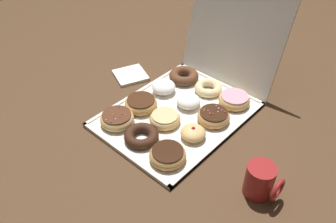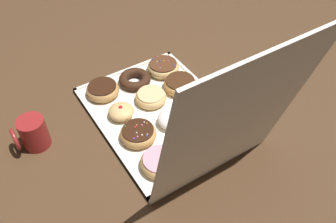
# 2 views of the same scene
# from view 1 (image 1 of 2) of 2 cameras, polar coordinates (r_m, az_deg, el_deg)

# --- Properties ---
(ground_plane) EXTENTS (3.00, 3.00, 0.00)m
(ground_plane) POSITION_cam_1_polar(r_m,az_deg,el_deg) (1.25, 1.53, -0.73)
(ground_plane) COLOR #4C331E
(donut_box) EXTENTS (0.41, 0.53, 0.01)m
(donut_box) POSITION_cam_1_polar(r_m,az_deg,el_deg) (1.24, 1.54, -0.54)
(donut_box) COLOR silver
(donut_box) RESTS_ON ground
(box_lid_open) EXTENTS (0.41, 0.13, 0.50)m
(box_lid_open) POSITION_cam_1_polar(r_m,az_deg,el_deg) (1.34, 11.35, 14.41)
(box_lid_open) COLOR silver
(box_lid_open) RESTS_ON ground
(sprinkle_donut_0) EXTENTS (0.12, 0.12, 0.04)m
(sprinkle_donut_0) POSITION_cam_1_polar(r_m,az_deg,el_deg) (1.20, -8.49, -1.18)
(sprinkle_donut_0) COLOR #E5B770
(sprinkle_donut_0) RESTS_ON donut_box
(chocolate_cake_ring_donut_1) EXTENTS (0.12, 0.12, 0.03)m
(chocolate_cake_ring_donut_1) POSITION_cam_1_polar(r_m,az_deg,el_deg) (1.13, -4.42, -4.08)
(chocolate_cake_ring_donut_1) COLOR #381E11
(chocolate_cake_ring_donut_1) RESTS_ON donut_box
(chocolate_frosted_donut_2) EXTENTS (0.12, 0.12, 0.04)m
(chocolate_frosted_donut_2) POSITION_cam_1_polar(r_m,az_deg,el_deg) (1.06, -0.06, -7.23)
(chocolate_frosted_donut_2) COLOR tan
(chocolate_frosted_donut_2) RESTS_ON donut_box
(chocolate_frosted_donut_3) EXTENTS (0.12, 0.12, 0.04)m
(chocolate_frosted_donut_3) POSITION_cam_1_polar(r_m,az_deg,el_deg) (1.26, -4.52, 1.35)
(chocolate_frosted_donut_3) COLOR tan
(chocolate_frosted_donut_3) RESTS_ON donut_box
(glazed_ring_donut_4) EXTENTS (0.11, 0.11, 0.04)m
(glazed_ring_donut_4) POSITION_cam_1_polar(r_m,az_deg,el_deg) (1.19, -0.55, -1.17)
(glazed_ring_donut_4) COLOR #E5B770
(glazed_ring_donut_4) RESTS_ON donut_box
(jelly_filled_donut_5) EXTENTS (0.08, 0.08, 0.05)m
(jelly_filled_donut_5) POSITION_cam_1_polar(r_m,az_deg,el_deg) (1.14, 4.20, -3.55)
(jelly_filled_donut_5) COLOR #E5B770
(jelly_filled_donut_5) RESTS_ON donut_box
(powdered_filled_donut_6) EXTENTS (0.09, 0.09, 0.05)m
(powdered_filled_donut_6) POSITION_cam_1_polar(r_m,az_deg,el_deg) (1.33, -0.73, 4.14)
(powdered_filled_donut_6) COLOR white
(powdered_filled_donut_6) RESTS_ON donut_box
(powdered_filled_donut_7) EXTENTS (0.09, 0.09, 0.04)m
(powdered_filled_donut_7) POSITION_cam_1_polar(r_m,az_deg,el_deg) (1.26, 3.50, 1.71)
(powdered_filled_donut_7) COLOR white
(powdered_filled_donut_7) RESTS_ON donut_box
(sprinkle_donut_8) EXTENTS (0.11, 0.11, 0.04)m
(sprinkle_donut_8) POSITION_cam_1_polar(r_m,az_deg,el_deg) (1.21, 7.59, -0.78)
(sprinkle_donut_8) COLOR tan
(sprinkle_donut_8) RESTS_ON donut_box
(chocolate_cake_ring_donut_9) EXTENTS (0.12, 0.12, 0.04)m
(chocolate_cake_ring_donut_9) POSITION_cam_1_polar(r_m,az_deg,el_deg) (1.40, 2.66, 5.95)
(chocolate_cake_ring_donut_9) COLOR #59331E
(chocolate_cake_ring_donut_9) RESTS_ON donut_box
(cruller_donut_10) EXTENTS (0.11, 0.11, 0.03)m
(cruller_donut_10) POSITION_cam_1_polar(r_m,az_deg,el_deg) (1.35, 6.65, 4.01)
(cruller_donut_10) COLOR beige
(cruller_donut_10) RESTS_ON donut_box
(pink_frosted_donut_11) EXTENTS (0.12, 0.12, 0.04)m
(pink_frosted_donut_11) POSITION_cam_1_polar(r_m,az_deg,el_deg) (1.30, 10.97, 1.98)
(pink_frosted_donut_11) COLOR tan
(pink_frosted_donut_11) RESTS_ON donut_box
(coffee_mug) EXTENTS (0.10, 0.08, 0.10)m
(coffee_mug) POSITION_cam_1_polar(r_m,az_deg,el_deg) (1.00, 15.19, -11.01)
(coffee_mug) COLOR maroon
(coffee_mug) RESTS_ON ground
(napkin_stack) EXTENTS (0.16, 0.16, 0.01)m
(napkin_stack) POSITION_cam_1_polar(r_m,az_deg,el_deg) (1.46, -6.27, 6.03)
(napkin_stack) COLOR white
(napkin_stack) RESTS_ON ground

